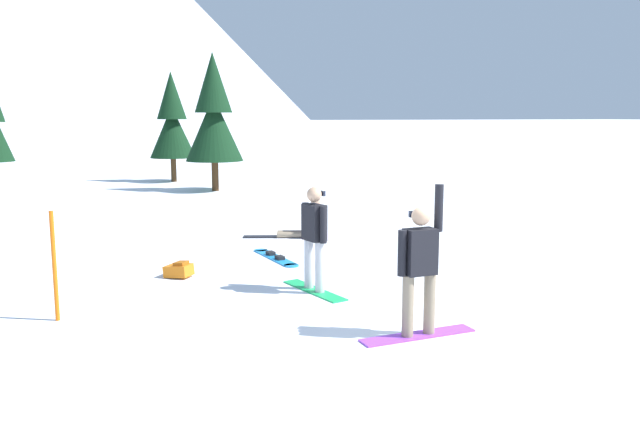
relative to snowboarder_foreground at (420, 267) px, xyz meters
name	(u,v)px	position (x,y,z in m)	size (l,w,h in m)	color
ground_plane	(428,328)	(0.29, 0.23, -0.91)	(800.00, 800.00, 0.00)	white
snowboarder_foreground	(420,267)	(0.00, 0.00, 0.00)	(1.59, 0.33, 1.96)	#993FD8
snowboarder_midground	(314,237)	(-0.51, 2.48, -0.02)	(0.60, 1.52, 1.70)	#19B259
snowboarder_background	(308,223)	(0.98, 6.90, -0.58)	(1.83, 1.01, 0.97)	gray
loose_snowboard_far_spare	(275,257)	(-0.39, 5.02, -0.89)	(0.48, 1.84, 0.09)	#1E8CD8
backpack_orange	(179,270)	(-2.41, 4.17, -0.78)	(0.55, 0.54, 0.29)	orange
trail_marker_pole	(54,266)	(-4.35, 2.35, -0.15)	(0.06, 0.06, 1.54)	orange
pine_tree_leaning	(172,122)	(-0.10, 20.94, 1.63)	(1.93, 1.93, 4.67)	#472D19
pine_tree_twin	(214,116)	(0.87, 16.90, 1.89)	(2.14, 2.14, 5.14)	#472D19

